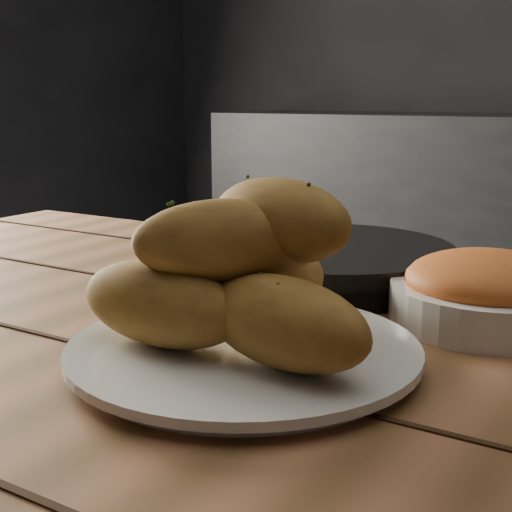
{
  "coord_description": "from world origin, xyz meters",
  "views": [
    {
      "loc": [
        0.44,
        -1.22,
        0.97
      ],
      "look_at": [
        0.14,
        -0.71,
        0.84
      ],
      "focal_mm": 50.0,
      "sensor_mm": 36.0,
      "label": 1
    }
  ],
  "objects_px": {
    "table": "(244,431)",
    "bowl": "(488,292)",
    "skillet": "(332,262)",
    "plate": "(244,353)",
    "bread_rolls": "(244,275)"
  },
  "relations": [
    {
      "from": "table",
      "to": "bowl",
      "type": "relative_size",
      "value": 7.78
    },
    {
      "from": "table",
      "to": "skillet",
      "type": "height_order",
      "value": "skillet"
    },
    {
      "from": "skillet",
      "to": "plate",
      "type": "bearing_deg",
      "value": -78.8
    },
    {
      "from": "plate",
      "to": "bowl",
      "type": "xyz_separation_m",
      "value": [
        0.15,
        0.22,
        0.02
      ]
    },
    {
      "from": "bread_rolls",
      "to": "skillet",
      "type": "bearing_deg",
      "value": 101.01
    },
    {
      "from": "plate",
      "to": "skillet",
      "type": "bearing_deg",
      "value": 101.2
    },
    {
      "from": "bread_rolls",
      "to": "bowl",
      "type": "height_order",
      "value": "bread_rolls"
    },
    {
      "from": "bread_rolls",
      "to": "skillet",
      "type": "xyz_separation_m",
      "value": [
        -0.06,
        0.29,
        -0.05
      ]
    },
    {
      "from": "table",
      "to": "bread_rolls",
      "type": "xyz_separation_m",
      "value": [
        0.04,
        -0.06,
        0.18
      ]
    },
    {
      "from": "table",
      "to": "plate",
      "type": "distance_m",
      "value": 0.13
    },
    {
      "from": "table",
      "to": "plate",
      "type": "xyz_separation_m",
      "value": [
        0.04,
        -0.06,
        0.11
      ]
    },
    {
      "from": "table",
      "to": "skillet",
      "type": "xyz_separation_m",
      "value": [
        -0.02,
        0.23,
        0.12
      ]
    },
    {
      "from": "bowl",
      "to": "plate",
      "type": "bearing_deg",
      "value": -124.06
    },
    {
      "from": "skillet",
      "to": "bread_rolls",
      "type": "bearing_deg",
      "value": -78.99
    },
    {
      "from": "table",
      "to": "bowl",
      "type": "distance_m",
      "value": 0.28
    }
  ]
}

